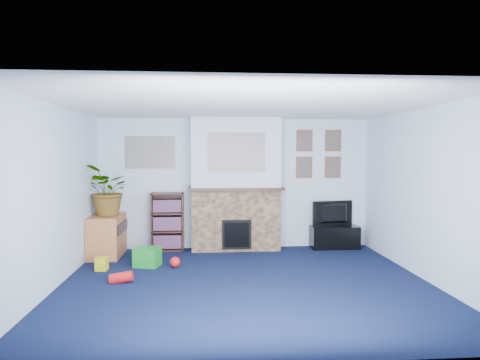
{
  "coord_description": "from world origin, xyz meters",
  "views": [
    {
      "loc": [
        -0.52,
        -5.67,
        1.76
      ],
      "look_at": [
        -0.01,
        0.91,
        1.35
      ],
      "focal_mm": 32.0,
      "sensor_mm": 36.0,
      "label": 1
    }
  ],
  "objects": [
    {
      "name": "wall_left",
      "position": [
        -2.5,
        0.0,
        1.2
      ],
      "size": [
        0.04,
        4.5,
        2.4
      ],
      "primitive_type": "cube",
      "color": "silver",
      "rests_on": "ground"
    },
    {
      "name": "portrait_tl",
      "position": [
        1.3,
        2.23,
        2.0
      ],
      "size": [
        0.3,
        0.03,
        0.4
      ],
      "primitive_type": "cube",
      "color": "brown",
      "rests_on": "wall_back"
    },
    {
      "name": "toy_tube",
      "position": [
        -1.69,
        0.16,
        0.07
      ],
      "size": [
        0.32,
        0.14,
        0.18
      ],
      "primitive_type": "cylinder",
      "rotation": [
        0.0,
        1.43,
        0.0
      ],
      "color": "red",
      "rests_on": "ground"
    },
    {
      "name": "mantel_candle",
      "position": [
        0.3,
        2.0,
        1.23
      ],
      "size": [
        0.05,
        0.05,
        0.15
      ],
      "primitive_type": "cylinder",
      "color": "#B2BFC6",
      "rests_on": "chimney_breast"
    },
    {
      "name": "green_crate",
      "position": [
        -1.46,
        1.0,
        0.14
      ],
      "size": [
        0.44,
        0.39,
        0.3
      ],
      "primitive_type": "cube",
      "rotation": [
        0.0,
        0.0,
        -0.27
      ],
      "color": "#198C26",
      "rests_on": "ground"
    },
    {
      "name": "floor",
      "position": [
        0.0,
        0.0,
        0.0
      ],
      "size": [
        5.0,
        4.5,
        0.01
      ],
      "primitive_type": "cube",
      "color": "#0D1534",
      "rests_on": "ground"
    },
    {
      "name": "portrait_bl",
      "position": [
        1.3,
        2.23,
        1.5
      ],
      "size": [
        0.3,
        0.03,
        0.4
      ],
      "primitive_type": "cube",
      "color": "brown",
      "rests_on": "wall_back"
    },
    {
      "name": "wall_front",
      "position": [
        0.0,
        -2.25,
        1.2
      ],
      "size": [
        5.0,
        0.04,
        2.4
      ],
      "primitive_type": "cube",
      "color": "silver",
      "rests_on": "ground"
    },
    {
      "name": "toy_block",
      "position": [
        -2.11,
        0.82,
        0.11
      ],
      "size": [
        0.18,
        0.18,
        0.2
      ],
      "primitive_type": "cube",
      "rotation": [
        0.0,
        0.0,
        -0.1
      ],
      "color": "yellow",
      "rests_on": "ground"
    },
    {
      "name": "collage_left",
      "position": [
        -1.55,
        2.23,
        1.78
      ],
      "size": [
        0.9,
        0.03,
        0.58
      ],
      "primitive_type": "cube",
      "color": "gray",
      "rests_on": "wall_back"
    },
    {
      "name": "mantel_clock",
      "position": [
        -0.05,
        2.0,
        1.22
      ],
      "size": [
        0.11,
        0.06,
        0.15
      ],
      "primitive_type": "cube",
      "color": "gold",
      "rests_on": "chimney_breast"
    },
    {
      "name": "ceiling",
      "position": [
        0.0,
        0.0,
        2.4
      ],
      "size": [
        5.0,
        4.5,
        0.01
      ],
      "primitive_type": "cube",
      "color": "white",
      "rests_on": "wall_back"
    },
    {
      "name": "wall_right",
      "position": [
        2.5,
        0.0,
        1.2
      ],
      "size": [
        0.04,
        4.5,
        2.4
      ],
      "primitive_type": "cube",
      "color": "silver",
      "rests_on": "ground"
    },
    {
      "name": "bookshelf",
      "position": [
        -1.24,
        2.11,
        0.5
      ],
      "size": [
        0.58,
        0.28,
        1.05
      ],
      "color": "black",
      "rests_on": "ground"
    },
    {
      "name": "mantel_can",
      "position": [
        0.76,
        2.0,
        1.21
      ],
      "size": [
        0.06,
        0.06,
        0.13
      ],
      "primitive_type": "cylinder",
      "color": "yellow",
      "rests_on": "chimney_breast"
    },
    {
      "name": "tv_stand",
      "position": [
        1.84,
        2.03,
        0.23
      ],
      "size": [
        0.88,
        0.37,
        0.42
      ],
      "primitive_type": "cube",
      "color": "black",
      "rests_on": "ground"
    },
    {
      "name": "collage_main",
      "position": [
        0.0,
        1.84,
        1.78
      ],
      "size": [
        1.0,
        0.03,
        0.68
      ],
      "primitive_type": "cube",
      "color": "gray",
      "rests_on": "chimney_breast"
    },
    {
      "name": "portrait_tr",
      "position": [
        1.85,
        2.23,
        2.0
      ],
      "size": [
        0.3,
        0.03,
        0.4
      ],
      "primitive_type": "cube",
      "color": "brown",
      "rests_on": "wall_back"
    },
    {
      "name": "mantel_teddy",
      "position": [
        -0.6,
        2.0,
        1.22
      ],
      "size": [
        0.12,
        0.12,
        0.12
      ],
      "primitive_type": "sphere",
      "color": "gray",
      "rests_on": "chimney_breast"
    },
    {
      "name": "wall_back",
      "position": [
        0.0,
        2.25,
        1.2
      ],
      "size": [
        5.0,
        0.04,
        2.4
      ],
      "primitive_type": "cube",
      "color": "silver",
      "rests_on": "ground"
    },
    {
      "name": "television",
      "position": [
        1.84,
        2.05,
        0.64
      ],
      "size": [
        0.8,
        0.25,
        0.46
      ],
      "primitive_type": "imported",
      "rotation": [
        0.0,
        0.0,
        3.33
      ],
      "color": "black",
      "rests_on": "tv_stand"
    },
    {
      "name": "chimney_breast",
      "position": [
        0.0,
        2.05,
        1.18
      ],
      "size": [
        1.72,
        0.5,
        2.4
      ],
      "color": "brown",
      "rests_on": "ground"
    },
    {
      "name": "toy_ball",
      "position": [
        -1.02,
        0.9,
        0.09
      ],
      "size": [
        0.16,
        0.16,
        0.16
      ],
      "primitive_type": "sphere",
      "color": "red",
      "rests_on": "ground"
    },
    {
      "name": "portrait_br",
      "position": [
        1.85,
        2.23,
        1.5
      ],
      "size": [
        0.3,
        0.03,
        0.4
      ],
      "primitive_type": "cube",
      "color": "brown",
      "rests_on": "wall_back"
    },
    {
      "name": "sideboard",
      "position": [
        -2.24,
        1.75,
        0.35
      ],
      "size": [
        0.5,
        0.9,
        0.7
      ],
      "primitive_type": "cube",
      "color": "#B76B3A",
      "rests_on": "ground"
    },
    {
      "name": "potted_plant",
      "position": [
        -2.19,
        1.7,
        1.14
      ],
      "size": [
        0.92,
        0.98,
        0.88
      ],
      "primitive_type": "imported",
      "rotation": [
        0.0,
        0.0,
        5.07
      ],
      "color": "#26661E",
      "rests_on": "sideboard"
    }
  ]
}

